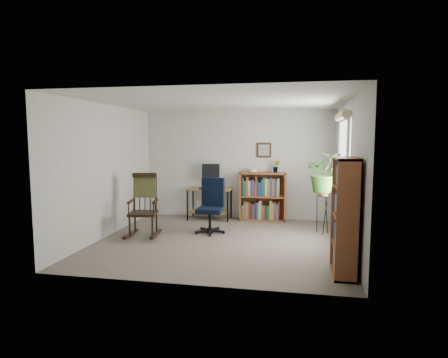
% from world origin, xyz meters
% --- Properties ---
extents(floor, '(4.20, 4.00, 0.00)m').
position_xyz_m(floor, '(0.00, 0.00, 0.00)').
color(floor, gray).
rests_on(floor, ground).
extents(ceiling, '(4.20, 4.00, 0.00)m').
position_xyz_m(ceiling, '(0.00, 0.00, 2.40)').
color(ceiling, silver).
rests_on(ceiling, ground).
extents(wall_back, '(4.20, 0.00, 2.40)m').
position_xyz_m(wall_back, '(0.00, 2.00, 1.20)').
color(wall_back, silver).
rests_on(wall_back, ground).
extents(wall_front, '(4.20, 0.00, 2.40)m').
position_xyz_m(wall_front, '(0.00, -2.00, 1.20)').
color(wall_front, silver).
rests_on(wall_front, ground).
extents(wall_left, '(0.00, 4.00, 2.40)m').
position_xyz_m(wall_left, '(-2.10, 0.00, 1.20)').
color(wall_left, silver).
rests_on(wall_left, ground).
extents(wall_right, '(0.00, 4.00, 2.40)m').
position_xyz_m(wall_right, '(2.10, 0.00, 1.20)').
color(wall_right, silver).
rests_on(wall_right, ground).
extents(window, '(0.12, 1.20, 1.50)m').
position_xyz_m(window, '(2.06, 0.30, 1.40)').
color(window, white).
rests_on(window, wall_right).
extents(desk, '(0.97, 0.53, 0.70)m').
position_xyz_m(desk, '(-0.57, 1.70, 0.35)').
color(desk, olive).
rests_on(desk, floor).
extents(monitor, '(0.46, 0.16, 0.56)m').
position_xyz_m(monitor, '(-0.57, 1.84, 0.98)').
color(monitor, silver).
rests_on(monitor, desk).
extents(keyboard, '(0.40, 0.15, 0.02)m').
position_xyz_m(keyboard, '(-0.57, 1.58, 0.71)').
color(keyboard, black).
rests_on(keyboard, desk).
extents(office_chair, '(0.62, 0.62, 1.05)m').
position_xyz_m(office_chair, '(-0.29, 0.52, 0.53)').
color(office_chair, black).
rests_on(office_chair, floor).
extents(rocking_chair, '(0.79, 1.11, 1.17)m').
position_xyz_m(rocking_chair, '(-1.44, 0.07, 0.59)').
color(rocking_chair, black).
rests_on(rocking_chair, floor).
extents(low_bookshelf, '(1.00, 0.33, 1.06)m').
position_xyz_m(low_bookshelf, '(0.59, 1.82, 0.53)').
color(low_bookshelf, '#965231').
rests_on(low_bookshelf, floor).
extents(tall_bookshelf, '(0.29, 0.67, 1.54)m').
position_xyz_m(tall_bookshelf, '(1.92, -1.27, 0.77)').
color(tall_bookshelf, '#965231').
rests_on(tall_bookshelf, floor).
extents(plant_stand, '(0.29, 0.29, 0.84)m').
position_xyz_m(plant_stand, '(1.80, 0.87, 0.42)').
color(plant_stand, black).
rests_on(plant_stand, floor).
extents(spider_plant, '(1.69, 1.88, 1.47)m').
position_xyz_m(spider_plant, '(1.80, 0.87, 1.51)').
color(spider_plant, '#3E7027').
rests_on(spider_plant, plant_stand).
extents(potted_plant_small, '(0.13, 0.24, 0.11)m').
position_xyz_m(potted_plant_small, '(0.87, 1.83, 1.11)').
color(potted_plant_small, '#3E7027').
rests_on(potted_plant_small, low_bookshelf).
extents(framed_picture, '(0.32, 0.04, 0.32)m').
position_xyz_m(framed_picture, '(0.59, 1.97, 1.53)').
color(framed_picture, black).
rests_on(framed_picture, wall_back).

